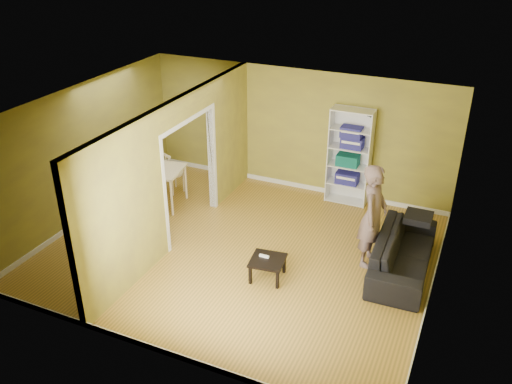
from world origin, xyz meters
TOP-DOWN VIEW (x-y plane):
  - room_shell at (0.00, 0.00)m, footprint 6.50×6.50m
  - partition at (-1.20, 0.00)m, footprint 0.22×5.50m
  - wall_speaker at (1.50, 2.69)m, footprint 0.10×0.10m
  - sofa at (2.70, 0.57)m, footprint 2.23×1.01m
  - person at (2.14, 0.55)m, footprint 0.80×0.64m
  - bookshelf at (1.19, 2.61)m, footprint 0.84×0.37m
  - paper_box_navy_a at (1.19, 2.56)m, footprint 0.45×0.29m
  - paper_box_teal at (1.17, 2.56)m, footprint 0.44×0.29m
  - paper_box_navy_b at (1.23, 2.56)m, footprint 0.43×0.28m
  - paper_box_navy_c at (1.19, 2.56)m, footprint 0.41×0.27m
  - coffee_table at (0.75, -0.57)m, footprint 0.54×0.54m
  - game_controller at (0.67, -0.53)m, footprint 0.16×0.04m
  - dining_table at (-2.40, 0.87)m, footprint 1.26×0.84m
  - chair_left at (-3.08, 0.87)m, footprint 0.48×0.48m
  - chair_near at (-2.30, 0.24)m, footprint 0.59×0.59m
  - chair_far at (-2.29, 1.49)m, footprint 0.55×0.55m

SIDE VIEW (x-z plane):
  - coffee_table at x=0.75m, z-range 0.13..0.49m
  - game_controller at x=0.67m, z-range 0.36..0.39m
  - sofa at x=2.70m, z-range 0.00..0.84m
  - chair_left at x=-3.08m, z-range 0.00..0.91m
  - chair_far at x=-2.29m, z-range 0.00..0.92m
  - chair_near at x=-2.30m, z-range 0.00..0.97m
  - paper_box_navy_a at x=1.19m, z-range 0.42..0.65m
  - dining_table at x=-2.40m, z-range 0.32..1.11m
  - paper_box_teal at x=1.17m, z-range 0.81..1.03m
  - bookshelf at x=1.19m, z-range 0.00..1.99m
  - person at x=2.14m, z-range 0.00..2.11m
  - room_shell at x=0.00m, z-range -1.95..4.55m
  - partition at x=-1.20m, z-range 0.00..2.60m
  - paper_box_navy_b at x=1.23m, z-range 1.20..1.42m
  - paper_box_navy_c at x=1.19m, z-range 1.41..1.62m
  - wall_speaker at x=1.50m, z-range 1.85..1.95m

